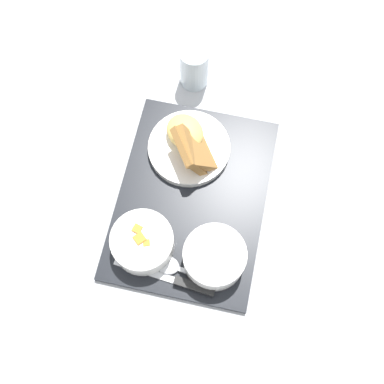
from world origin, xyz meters
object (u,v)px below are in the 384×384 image
(bowl_soup, at_px, (214,257))
(glass_water, at_px, (194,68))
(knife, at_px, (185,283))
(plate_main, at_px, (189,145))
(spoon, at_px, (178,269))
(bowl_salad, at_px, (142,242))

(bowl_soup, distance_m, glass_water, 0.43)
(knife, bearing_deg, plate_main, -73.79)
(knife, bearing_deg, spoon, -46.44)
(knife, height_order, glass_water, glass_water)
(bowl_salad, xyz_separation_m, bowl_soup, (-0.01, -0.14, 0.00))
(plate_main, bearing_deg, bowl_soup, -160.95)
(bowl_soup, height_order, glass_water, glass_water)
(bowl_salad, xyz_separation_m, plate_main, (0.22, -0.06, -0.01))
(bowl_salad, bearing_deg, plate_main, -15.49)
(bowl_soup, height_order, plate_main, plate_main)
(glass_water, bearing_deg, knife, -174.53)
(knife, bearing_deg, bowl_salad, -24.93)
(spoon, xyz_separation_m, glass_water, (0.44, 0.03, 0.03))
(bowl_salad, distance_m, glass_water, 0.41)
(plate_main, xyz_separation_m, knife, (-0.29, -0.03, -0.02))
(glass_water, bearing_deg, spoon, -176.49)
(bowl_salad, relative_size, spoon, 0.82)
(bowl_soup, bearing_deg, bowl_salad, 85.40)
(bowl_salad, xyz_separation_m, knife, (-0.06, -0.09, -0.02))
(bowl_salad, bearing_deg, knife, -125.00)
(bowl_soup, relative_size, plate_main, 0.70)
(spoon, distance_m, glass_water, 0.44)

